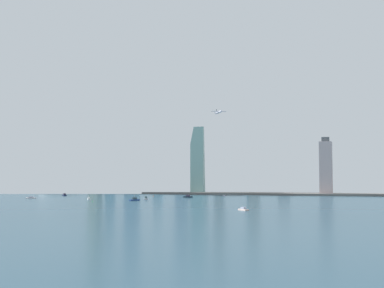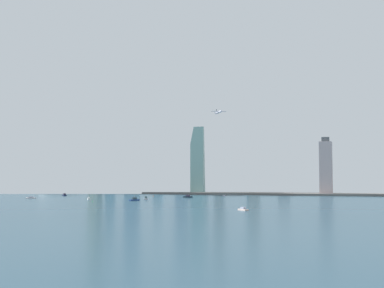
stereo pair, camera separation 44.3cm
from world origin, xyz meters
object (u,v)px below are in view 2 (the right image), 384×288
object	(u,v)px
channel_buoy_0	(153,196)
channel_buoy_1	(93,201)
skyscraper_3	(132,151)
boat_3	(188,197)
skyscraper_6	(158,178)
skyscraper_7	(252,164)
skyscraper_9	(254,168)
boat_1	(31,198)
observation_tower	(100,113)
skyscraper_10	(196,154)
stadium_dome	(59,188)
boat_7	(224,195)
skyscraper_1	(200,158)
skyscraper_2	(198,160)
skyscraper_11	(93,150)
skyscraper_12	(110,163)
boat_2	(89,199)
boat_0	(64,195)
airplane	(219,112)
boat_5	(243,209)
skyscraper_4	(326,168)
boat_6	(146,199)
skyscraper_8	(182,155)
skyscraper_5	(219,149)
boat_4	(134,199)
skyscraper_0	(284,181)

from	to	relation	value
channel_buoy_0	channel_buoy_1	world-z (taller)	channel_buoy_0
skyscraper_3	boat_3	xyz separation A→B (m)	(167.67, -161.20, -80.68)
skyscraper_6	skyscraper_7	world-z (taller)	skyscraper_7
skyscraper_9	boat_1	distance (m)	426.09
observation_tower	skyscraper_7	size ratio (longest dim) A/B	2.72
skyscraper_10	boat_3	distance (m)	280.78
stadium_dome	skyscraper_6	bearing A→B (deg)	7.20
boat_7	skyscraper_1	bearing A→B (deg)	15.87
skyscraper_7	skyscraper_2	bearing A→B (deg)	-137.15
skyscraper_11	skyscraper_12	distance (m)	71.75
boat_2	channel_buoy_1	distance (m)	65.03
skyscraper_2	boat_0	size ratio (longest dim) A/B	10.68
skyscraper_3	skyscraper_7	world-z (taller)	skyscraper_3
boat_7	skyscraper_6	bearing A→B (deg)	39.44
boat_7	channel_buoy_0	distance (m)	121.66
skyscraper_12	boat_0	bearing A→B (deg)	-79.84
skyscraper_1	airplane	size ratio (longest dim) A/B	4.91
skyscraper_9	skyscraper_2	bearing A→B (deg)	-155.28
observation_tower	boat_5	size ratio (longest dim) A/B	21.84
skyscraper_3	skyscraper_4	world-z (taller)	skyscraper_3
skyscraper_12	channel_buoy_0	size ratio (longest dim) A/B	67.97
skyscraper_10	airplane	xyz separation A→B (m)	(87.44, -146.73, 68.20)
skyscraper_2	channel_buoy_1	distance (m)	348.17
skyscraper_4	boat_6	distance (m)	355.18
skyscraper_7	boat_0	bearing A→B (deg)	-138.12
boat_7	skyscraper_8	bearing A→B (deg)	27.51
skyscraper_5	channel_buoy_0	size ratio (longest dim) A/B	95.98
skyscraper_6	channel_buoy_0	world-z (taller)	skyscraper_6
boat_4	boat_6	xyz separation A→B (m)	(5.22, 28.54, 0.09)
skyscraper_1	skyscraper_11	world-z (taller)	skyscraper_11
skyscraper_9	skyscraper_10	size ratio (longest dim) A/B	0.59
observation_tower	airplane	bearing A→B (deg)	-9.66
boat_2	boat_4	size ratio (longest dim) A/B	0.70
skyscraper_6	boat_7	distance (m)	208.95
skyscraper_0	skyscraper_10	xyz separation A→B (m)	(-180.51, -8.83, 54.63)
skyscraper_2	skyscraper_4	xyz separation A→B (m)	(235.72, -1.59, -16.42)
boat_1	boat_4	xyz separation A→B (m)	(179.26, -21.98, 0.62)
skyscraper_0	skyscraper_4	distance (m)	135.77
skyscraper_7	boat_5	size ratio (longest dim) A/B	8.02
skyscraper_12	boat_5	size ratio (longest dim) A/B	8.55
boat_4	skyscraper_0	bearing A→B (deg)	-172.88
observation_tower	boat_6	xyz separation A→B (m)	(206.19, -254.12, -159.60)
observation_tower	skyscraper_9	xyz separation A→B (m)	(300.88, 57.52, -111.74)
skyscraper_12	skyscraper_9	bearing A→B (deg)	-10.08
stadium_dome	skyscraper_10	xyz separation A→B (m)	(277.99, 78.29, 71.03)
boat_3	boat_7	distance (m)	96.46
stadium_dome	skyscraper_8	size ratio (longest dim) A/B	0.59
boat_2	boat_4	world-z (taller)	boat_4
stadium_dome	skyscraper_12	bearing A→B (deg)	51.60
skyscraper_4	boat_7	distance (m)	189.04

